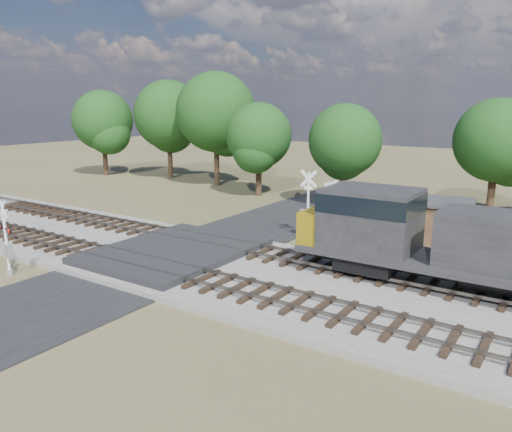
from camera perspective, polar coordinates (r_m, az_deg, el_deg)
The scene contains 10 objects.
ground at distance 27.26m, azimuth -10.00°, elevation -5.10°, with size 160.00×160.00×0.00m, color #424927.
ballast_bed at distance 22.32m, azimuth 10.16°, elevation -8.77°, with size 140.00×10.00×0.30m, color gray.
road at distance 27.25m, azimuth -10.00°, elevation -5.02°, with size 7.00×60.00×0.08m, color black.
crossing_panel at distance 27.51m, azimuth -9.31°, elevation -4.22°, with size 7.00×9.00×0.62m, color #262628.
track_near at distance 23.72m, azimuth -7.86°, elevation -6.70°, with size 140.00×2.60×0.33m.
track_far at distance 27.47m, azimuth -0.95°, elevation -3.86°, with size 140.00×2.60×0.33m.
crossing_signal_near at distance 27.08m, azimuth -26.56°, elevation -2.90°, with size 1.53×0.41×3.82m.
crossing_signal_far at distance 31.14m, azimuth 5.80°, elevation 0.69°, with size 1.73×0.42×4.32m.
equipment_shed at distance 32.19m, azimuth 20.24°, elevation -0.54°, with size 4.23×4.23×2.57m.
treeline at distance 41.86m, azimuth 16.44°, elevation 9.84°, with size 80.69×10.93×11.51m.
Camera 1 is at (18.07, -18.67, 8.25)m, focal length 35.00 mm.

